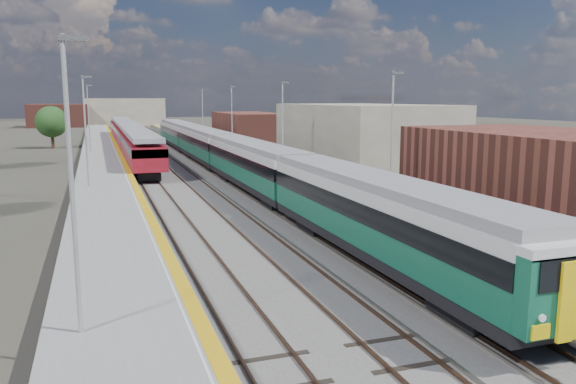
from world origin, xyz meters
TOP-DOWN VIEW (x-y plane):
  - ground at (0.00, 50.00)m, footprint 320.00×320.00m
  - ballast_bed at (-2.25, 52.50)m, footprint 10.50×155.00m
  - tracks at (-1.65, 54.18)m, footprint 8.96×160.00m
  - platform_right at (5.28, 52.49)m, footprint 4.70×155.00m
  - platform_left at (-9.05, 52.49)m, footprint 4.30×155.00m
  - buildings at (-18.12, 138.60)m, footprint 72.00×185.50m
  - green_train at (1.50, 43.31)m, footprint 2.85×79.45m
  - red_train at (-5.50, 68.71)m, footprint 2.91×58.92m
  - tree_c at (-15.35, 79.20)m, footprint 4.39×4.39m
  - tree_d at (24.66, 65.77)m, footprint 4.55×4.55m

SIDE VIEW (x-z plane):
  - ground at x=0.00m, z-range 0.00..0.00m
  - ballast_bed at x=-2.25m, z-range 0.00..0.06m
  - tracks at x=-1.65m, z-range 0.02..0.19m
  - platform_left at x=-9.05m, z-range -3.74..4.78m
  - platform_right at x=5.28m, z-range -3.72..4.80m
  - red_train at x=-5.50m, z-range 0.33..4.00m
  - green_train at x=1.50m, z-range 0.64..3.78m
  - tree_c at x=-15.35m, z-range 0.77..6.72m
  - tree_d at x=24.66m, z-range 0.80..6.96m
  - buildings at x=-18.12m, z-range -9.30..30.70m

